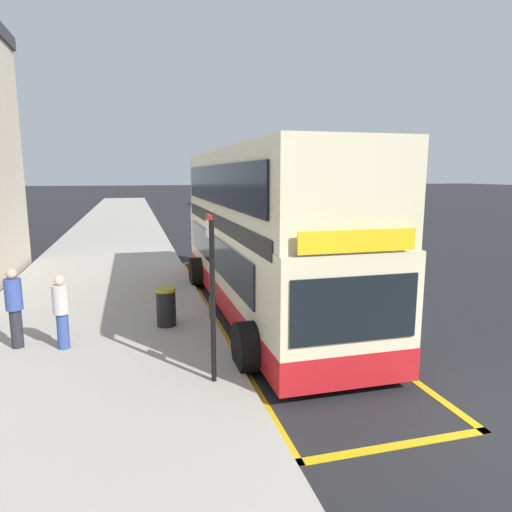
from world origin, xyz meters
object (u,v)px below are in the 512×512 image
at_px(bus_stop_sign, 212,287).
at_px(double_decker_bus, 262,237).
at_px(parked_car_navy_across, 219,204).
at_px(litter_bin, 166,307).
at_px(pedestrian_waiting_near_sign, 14,305).
at_px(pedestrian_further_back, 61,309).
at_px(parked_car_white_far, 203,198).

bearing_deg(bus_stop_sign, double_decker_bus, 64.07).
distance_m(parked_car_navy_across, litter_bin, 36.43).
height_order(double_decker_bus, pedestrian_waiting_near_sign, double_decker_bus).
bearing_deg(pedestrian_waiting_near_sign, double_decker_bus, 17.31).
distance_m(bus_stop_sign, parked_car_navy_across, 39.49).
xyz_separation_m(double_decker_bus, pedestrian_waiting_near_sign, (-5.90, -1.84, -0.99)).
relative_size(pedestrian_waiting_near_sign, pedestrian_further_back, 1.09).
distance_m(double_decker_bus, pedestrian_waiting_near_sign, 6.26).
relative_size(parked_car_navy_across, parked_car_white_far, 1.00).
relative_size(double_decker_bus, bus_stop_sign, 3.80).
bearing_deg(double_decker_bus, parked_car_navy_across, 81.47).
relative_size(double_decker_bus, litter_bin, 11.96).
distance_m(double_decker_bus, parked_car_navy_across, 34.76).
xyz_separation_m(double_decker_bus, pedestrian_further_back, (-4.95, -2.15, -1.08)).
bearing_deg(pedestrian_further_back, parked_car_navy_across, 74.54).
bearing_deg(double_decker_bus, pedestrian_further_back, -156.50).
bearing_deg(parked_car_navy_across, double_decker_bus, -100.41).
height_order(double_decker_bus, parked_car_navy_across, double_decker_bus).
height_order(bus_stop_sign, pedestrian_waiting_near_sign, bus_stop_sign).
height_order(double_decker_bus, pedestrian_further_back, double_decker_bus).
bearing_deg(double_decker_bus, pedestrian_waiting_near_sign, -162.69).
relative_size(pedestrian_further_back, litter_bin, 1.69).
distance_m(pedestrian_further_back, litter_bin, 2.43).
distance_m(parked_car_white_far, litter_bin, 48.27).
bearing_deg(bus_stop_sign, litter_bin, 100.32).
height_order(parked_car_white_far, pedestrian_further_back, pedestrian_further_back).
distance_m(double_decker_bus, bus_stop_sign, 4.94).
distance_m(double_decker_bus, pedestrian_further_back, 5.50).
height_order(bus_stop_sign, litter_bin, bus_stop_sign).
xyz_separation_m(bus_stop_sign, pedestrian_further_back, (-2.79, 2.28, -0.85)).
distance_m(bus_stop_sign, parked_car_white_far, 51.38).
distance_m(bus_stop_sign, litter_bin, 3.50).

